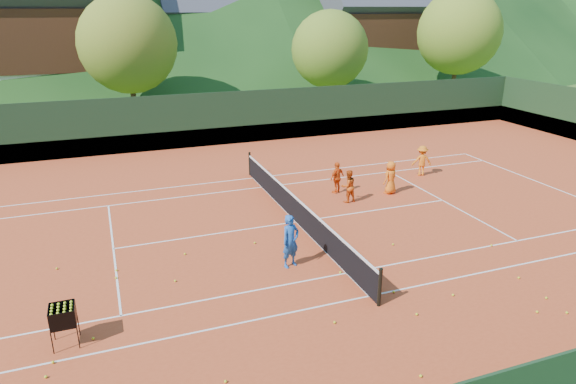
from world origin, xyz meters
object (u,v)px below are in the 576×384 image
object	(u,v)px
student_c	(391,177)
chalet_mid	(226,35)
student_a	(348,186)
coach	(291,241)
student_b	(337,178)
chalet_right	(376,31)
student_d	(422,161)
tennis_net	(296,209)
ball_hopper	(63,316)
chalet_left	(38,32)

from	to	relation	value
student_c	chalet_mid	distance (m)	32.80
student_a	student_c	distance (m)	2.14
coach	student_c	size ratio (longest dim) A/B	1.18
student_b	chalet_right	xyz separation A→B (m)	(17.25, 27.65, 4.56)
student_d	student_b	bearing A→B (deg)	25.47
tennis_net	chalet_mid	xyz separation A→B (m)	(6.00, 34.00, 4.47)
student_d	ball_hopper	distance (m)	17.13
student_d	chalet_mid	size ratio (longest dim) A/B	0.11
chalet_left	student_c	bearing A→B (deg)	-62.52
coach	ball_hopper	world-z (taller)	coach
student_d	ball_hopper	bearing A→B (deg)	43.78
student_c	chalet_right	xyz separation A→B (m)	(15.18, 28.50, 4.54)
ball_hopper	chalet_left	size ratio (longest dim) A/B	0.07
student_b	student_c	bearing A→B (deg)	134.64
chalet_right	student_c	bearing A→B (deg)	-118.04
student_d	tennis_net	size ratio (longest dim) A/B	0.12
ball_hopper	tennis_net	bearing A→B (deg)	32.57
ball_hopper	chalet_mid	distance (m)	41.43
student_b	student_c	world-z (taller)	student_c
student_a	chalet_left	size ratio (longest dim) A/B	0.10
student_c	student_d	xyz separation A→B (m)	(2.66, 1.65, 0.01)
student_d	coach	bearing A→B (deg)	50.96
coach	chalet_right	xyz separation A→B (m)	(21.40, 33.10, 4.41)
student_a	student_b	xyz separation A→B (m)	(0.05, 1.14, 0.01)
student_b	chalet_right	world-z (taller)	chalet_right
student_c	student_d	size ratio (longest dim) A/B	0.99
student_c	student_d	distance (m)	3.13
student_b	chalet_right	distance (m)	32.91
student_b	tennis_net	size ratio (longest dim) A/B	0.11
coach	tennis_net	distance (m)	3.42
chalet_left	chalet_mid	xyz separation A→B (m)	(16.00, 4.00, -0.66)
coach	student_d	world-z (taller)	coach
coach	student_d	bearing A→B (deg)	15.78
coach	student_b	world-z (taller)	coach
student_a	tennis_net	xyz separation A→B (m)	(-2.70, -1.21, -0.17)
chalet_right	chalet_mid	bearing A→B (deg)	164.05
student_d	chalet_left	distance (m)	32.41
student_d	ball_hopper	size ratio (longest dim) A/B	1.42
student_c	tennis_net	world-z (taller)	student_c
student_c	ball_hopper	world-z (taller)	student_c
student_b	student_c	size ratio (longest dim) A/B	0.96
chalet_mid	chalet_right	size ratio (longest dim) A/B	1.06
tennis_net	ball_hopper	xyz separation A→B (m)	(-7.65, -4.89, 0.25)
student_c	chalet_left	size ratio (longest dim) A/B	0.10
student_d	chalet_mid	bearing A→B (deg)	-71.46
student_a	chalet_mid	distance (m)	33.23
student_d	ball_hopper	world-z (taller)	student_d
student_a	tennis_net	world-z (taller)	student_a
ball_hopper	student_c	bearing A→B (deg)	27.13
chalet_right	chalet_left	bearing A→B (deg)	-180.00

